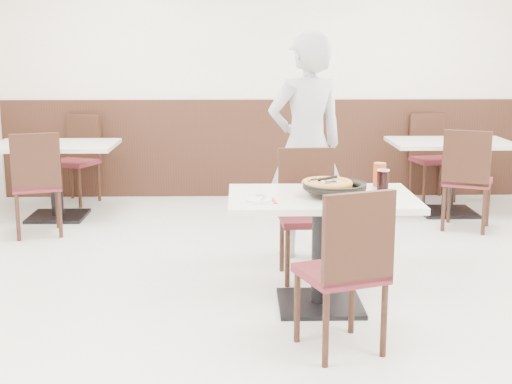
{
  "coord_description": "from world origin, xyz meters",
  "views": [
    {
      "loc": [
        -0.29,
        -4.52,
        1.7
      ],
      "look_at": [
        -0.19,
        -0.3,
        0.83
      ],
      "focal_mm": 50.0,
      "sensor_mm": 36.0,
      "label": 1
    }
  ],
  "objects_px": {
    "pizza_pan": "(334,190)",
    "cola_glass": "(383,181)",
    "pizza": "(327,186)",
    "main_table": "(321,251)",
    "chair_far": "(309,216)",
    "bg_table_left": "(56,181)",
    "diner_person": "(306,146)",
    "bg_chair_left_far": "(74,160)",
    "chair_near": "(341,269)",
    "bg_chair_right_far": "(433,158)",
    "bg_chair_right_near": "(468,179)",
    "bg_table_right": "(449,177)",
    "bg_chair_left_near": "(36,183)",
    "side_plate": "(259,200)",
    "red_cup": "(379,174)"
  },
  "relations": [
    {
      "from": "pizza_pan",
      "to": "cola_glass",
      "type": "relative_size",
      "value": 2.68
    },
    {
      "from": "pizza",
      "to": "main_table",
      "type": "bearing_deg",
      "value": -157.08
    },
    {
      "from": "chair_far",
      "to": "pizza_pan",
      "type": "relative_size",
      "value": 2.73
    },
    {
      "from": "bg_table_left",
      "to": "diner_person",
      "type": "bearing_deg",
      "value": -29.16
    },
    {
      "from": "pizza",
      "to": "bg_chair_left_far",
      "type": "height_order",
      "value": "bg_chair_left_far"
    },
    {
      "from": "chair_near",
      "to": "diner_person",
      "type": "height_order",
      "value": "diner_person"
    },
    {
      "from": "chair_far",
      "to": "bg_chair_right_far",
      "type": "height_order",
      "value": "same"
    },
    {
      "from": "pizza",
      "to": "bg_chair_right_near",
      "type": "relative_size",
      "value": 0.34
    },
    {
      "from": "diner_person",
      "to": "bg_table_right",
      "type": "distance_m",
      "value": 2.2
    },
    {
      "from": "bg_table_right",
      "to": "bg_chair_right_far",
      "type": "relative_size",
      "value": 1.26
    },
    {
      "from": "diner_person",
      "to": "bg_chair_left_near",
      "type": "bearing_deg",
      "value": -37.06
    },
    {
      "from": "diner_person",
      "to": "bg_table_left",
      "type": "height_order",
      "value": "diner_person"
    },
    {
      "from": "pizza_pan",
      "to": "bg_chair_right_far",
      "type": "bearing_deg",
      "value": 64.99
    },
    {
      "from": "main_table",
      "to": "chair_near",
      "type": "bearing_deg",
      "value": -87.36
    },
    {
      "from": "pizza",
      "to": "bg_chair_right_far",
      "type": "bearing_deg",
      "value": 64.05
    },
    {
      "from": "main_table",
      "to": "bg_chair_right_far",
      "type": "height_order",
      "value": "bg_chair_right_far"
    },
    {
      "from": "main_table",
      "to": "chair_far",
      "type": "xyz_separation_m",
      "value": [
        -0.02,
        0.57,
        0.1
      ]
    },
    {
      "from": "diner_person",
      "to": "bg_table_left",
      "type": "bearing_deg",
      "value": -50.28
    },
    {
      "from": "cola_glass",
      "to": "pizza",
      "type": "bearing_deg",
      "value": -159.24
    },
    {
      "from": "main_table",
      "to": "chair_near",
      "type": "relative_size",
      "value": 1.26
    },
    {
      "from": "chair_near",
      "to": "bg_table_right",
      "type": "height_order",
      "value": "chair_near"
    },
    {
      "from": "chair_near",
      "to": "bg_chair_right_near",
      "type": "distance_m",
      "value": 3.1
    },
    {
      "from": "cola_glass",
      "to": "main_table",
      "type": "bearing_deg",
      "value": -159.06
    },
    {
      "from": "side_plate",
      "to": "bg_table_left",
      "type": "height_order",
      "value": "side_plate"
    },
    {
      "from": "chair_far",
      "to": "pizza",
      "type": "bearing_deg",
      "value": 92.86
    },
    {
      "from": "bg_chair_left_far",
      "to": "bg_table_right",
      "type": "relative_size",
      "value": 0.79
    },
    {
      "from": "bg_table_left",
      "to": "bg_chair_left_near",
      "type": "relative_size",
      "value": 1.26
    },
    {
      "from": "bg_table_left",
      "to": "chair_near",
      "type": "bearing_deg",
      "value": -53.32
    },
    {
      "from": "bg_table_right",
      "to": "chair_far",
      "type": "bearing_deg",
      "value": -128.5
    },
    {
      "from": "main_table",
      "to": "bg_chair_left_near",
      "type": "bearing_deg",
      "value": 141.58
    },
    {
      "from": "red_cup",
      "to": "bg_chair_right_near",
      "type": "distance_m",
      "value": 2.08
    },
    {
      "from": "pizza",
      "to": "red_cup",
      "type": "bearing_deg",
      "value": 36.4
    },
    {
      "from": "cola_glass",
      "to": "red_cup",
      "type": "bearing_deg",
      "value": 88.15
    },
    {
      "from": "pizza_pan",
      "to": "pizza",
      "type": "xyz_separation_m",
      "value": [
        -0.04,
        0.05,
        0.02
      ]
    },
    {
      "from": "bg_table_left",
      "to": "side_plate",
      "type": "bearing_deg",
      "value": -54.08
    },
    {
      "from": "bg_table_right",
      "to": "pizza",
      "type": "bearing_deg",
      "value": -121.11
    },
    {
      "from": "pizza_pan",
      "to": "bg_table_left",
      "type": "xyz_separation_m",
      "value": [
        -2.43,
        2.56,
        -0.42
      ]
    },
    {
      "from": "bg_table_left",
      "to": "pizza",
      "type": "bearing_deg",
      "value": -46.31
    },
    {
      "from": "cola_glass",
      "to": "bg_table_right",
      "type": "height_order",
      "value": "cola_glass"
    },
    {
      "from": "side_plate",
      "to": "bg_chair_left_far",
      "type": "distance_m",
      "value": 3.88
    },
    {
      "from": "chair_far",
      "to": "bg_chair_left_near",
      "type": "bearing_deg",
      "value": -31.97
    },
    {
      "from": "red_cup",
      "to": "bg_chair_left_near",
      "type": "distance_m",
      "value": 3.23
    },
    {
      "from": "red_cup",
      "to": "bg_chair_left_near",
      "type": "height_order",
      "value": "bg_chair_left_near"
    },
    {
      "from": "chair_near",
      "to": "pizza_pan",
      "type": "xyz_separation_m",
      "value": [
        0.04,
        0.65,
        0.32
      ]
    },
    {
      "from": "side_plate",
      "to": "chair_far",
      "type": "bearing_deg",
      "value": 62.24
    },
    {
      "from": "main_table",
      "to": "chair_near",
      "type": "xyz_separation_m",
      "value": [
        0.03,
        -0.69,
        0.1
      ]
    },
    {
      "from": "main_table",
      "to": "bg_chair_right_near",
      "type": "relative_size",
      "value": 1.26
    },
    {
      "from": "side_plate",
      "to": "bg_table_right",
      "type": "xyz_separation_m",
      "value": [
        2.02,
        2.79,
        -0.38
      ]
    },
    {
      "from": "pizza",
      "to": "bg_chair_left_far",
      "type": "relative_size",
      "value": 0.34
    },
    {
      "from": "main_table",
      "to": "cola_glass",
      "type": "distance_m",
      "value": 0.63
    }
  ]
}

